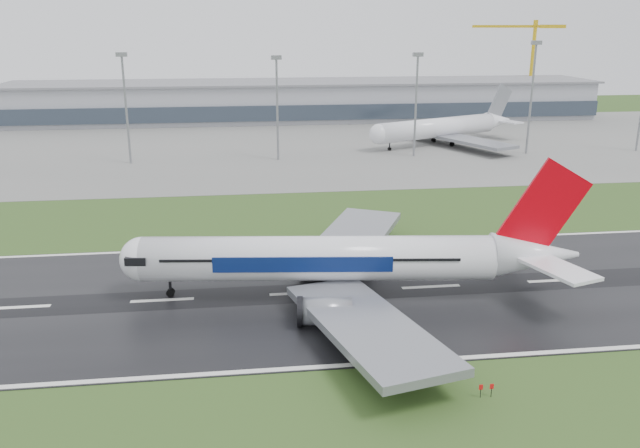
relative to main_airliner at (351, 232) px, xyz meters
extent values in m
plane|color=#294619|center=(12.78, 1.61, -9.88)|extent=(520.00, 520.00, 0.00)
cube|color=black|center=(12.78, 1.61, -9.83)|extent=(400.00, 45.00, 0.10)
cube|color=slate|center=(12.78, 126.61, -9.84)|extent=(400.00, 130.00, 0.08)
cube|color=gray|center=(12.78, 186.61, -2.38)|extent=(240.00, 36.00, 15.00)
cylinder|color=gray|center=(-46.46, 101.61, 5.01)|extent=(0.64, 0.64, 29.78)
cylinder|color=gray|center=(-4.05, 101.61, 4.49)|extent=(0.64, 0.64, 28.73)
cylinder|color=gray|center=(37.02, 101.61, 4.79)|extent=(0.64, 0.64, 29.32)
cylinder|color=gray|center=(72.74, 101.61, 6.38)|extent=(0.64, 0.64, 32.51)
camera|label=1|loc=(-15.34, -86.66, 28.30)|focal=36.34mm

